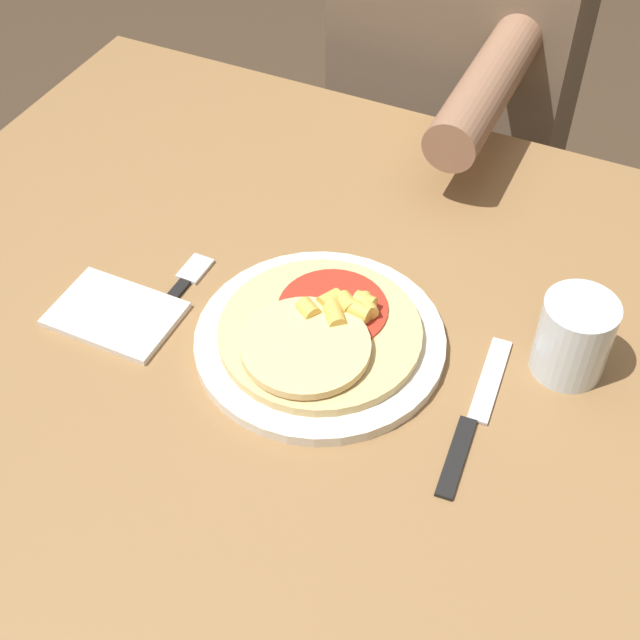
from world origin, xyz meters
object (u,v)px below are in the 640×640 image
knife (474,416)px  pizza (320,332)px  fork (172,296)px  drinking_glass (574,337)px  dining_table (279,400)px  plate (320,341)px  person_diner (456,85)px

knife → pizza: bearing=173.7°
fork → drinking_glass: size_ratio=1.86×
dining_table → pizza: (0.05, 0.01, 0.13)m
pizza → drinking_glass: size_ratio=2.38×
plate → knife: plate is taller
dining_table → knife: 0.26m
fork → knife: bearing=-2.7°
pizza → dining_table: bearing=-168.4°
dining_table → fork: 0.18m
pizza → drinking_glass: (0.25, 0.09, 0.02)m
knife → person_diner: bearing=109.9°
dining_table → person_diner: person_diner is taller
knife → drinking_glass: (0.07, 0.11, 0.04)m
pizza → knife: 0.19m
drinking_glass → person_diner: 0.70m
fork → person_diner: person_diner is taller
drinking_glass → person_diner: person_diner is taller
plate → person_diner: 0.70m
drinking_glass → fork: bearing=-168.3°
dining_table → pizza: bearing=11.6°
pizza → fork: (-0.19, -0.00, -0.02)m
dining_table → pizza: 0.14m
knife → person_diner: 0.76m
dining_table → drinking_glass: drinking_glass is taller
fork → person_diner: 0.71m
fork → knife: size_ratio=0.79×
fork → drinking_glass: (0.44, 0.09, 0.04)m
pizza → fork: size_ratio=1.28×
plate → fork: plate is taller
pizza → plate: bearing=108.6°
dining_table → knife: knife is taller
fork → knife: (0.37, -0.02, 0.00)m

